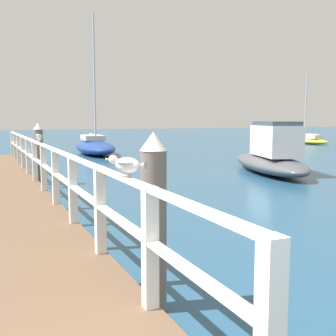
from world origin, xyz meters
name	(u,v)px	position (x,y,z in m)	size (l,w,h in m)	color
pier_railing	(39,159)	(1.06, 9.78, 1.11)	(0.12, 18.08, 1.07)	silver
dock_piling_near	(154,222)	(1.44, 3.28, 0.99)	(0.29, 0.29, 1.96)	#6B6056
dock_piling_far	(39,154)	(1.44, 12.80, 0.99)	(0.29, 0.29, 1.96)	#6B6056
seagull_foreground	(127,164)	(1.06, 3.02, 1.66)	(0.31, 0.41, 0.21)	white
seagull_background	(39,137)	(1.06, 9.54, 1.66)	(0.23, 0.47, 0.21)	white
boat_1	(307,140)	(24.56, 26.22, 0.32)	(1.69, 4.50, 5.70)	gold
boat_3	(271,156)	(9.93, 12.16, 0.66)	(3.64, 6.49, 1.99)	#4C4C51
boat_5	(95,146)	(5.95, 23.53, 0.46)	(2.57, 6.54, 8.06)	navy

